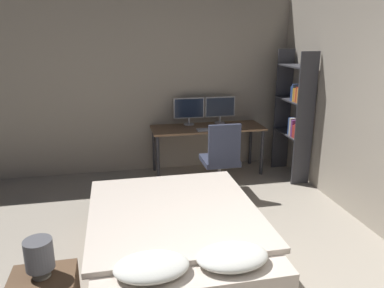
{
  "coord_description": "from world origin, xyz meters",
  "views": [
    {
      "loc": [
        -0.83,
        -1.74,
        2.11
      ],
      "look_at": [
        0.08,
        2.65,
        0.75
      ],
      "focal_mm": 35.0,
      "sensor_mm": 36.0,
      "label": 1
    }
  ],
  "objects_px": {
    "monitor_left": "(189,109)",
    "bookshelf": "(296,111)",
    "monitor_right": "(220,108)",
    "bedside_lamp": "(39,255)",
    "desk": "(208,132)",
    "computer_mouse": "(230,128)",
    "office_chair": "(221,165)",
    "keyboard": "(211,129)",
    "bed": "(176,238)"
  },
  "relations": [
    {
      "from": "desk",
      "to": "bookshelf",
      "type": "bearing_deg",
      "value": -19.54
    },
    {
      "from": "bed",
      "to": "computer_mouse",
      "type": "bearing_deg",
      "value": 60.3
    },
    {
      "from": "bed",
      "to": "office_chair",
      "type": "distance_m",
      "value": 1.65
    },
    {
      "from": "keyboard",
      "to": "computer_mouse",
      "type": "distance_m",
      "value": 0.3
    },
    {
      "from": "monitor_left",
      "to": "bookshelf",
      "type": "relative_size",
      "value": 0.25
    },
    {
      "from": "bedside_lamp",
      "to": "desk",
      "type": "height_order",
      "value": "bedside_lamp"
    },
    {
      "from": "bedside_lamp",
      "to": "office_chair",
      "type": "relative_size",
      "value": 0.28
    },
    {
      "from": "desk",
      "to": "bookshelf",
      "type": "relative_size",
      "value": 0.9
    },
    {
      "from": "bed",
      "to": "monitor_right",
      "type": "height_order",
      "value": "monitor_right"
    },
    {
      "from": "bed",
      "to": "monitor_left",
      "type": "distance_m",
      "value": 2.58
    },
    {
      "from": "bookshelf",
      "to": "keyboard",
      "type": "bearing_deg",
      "value": 169.03
    },
    {
      "from": "desk",
      "to": "monitor_right",
      "type": "xyz_separation_m",
      "value": [
        0.25,
        0.2,
        0.32
      ]
    },
    {
      "from": "bookshelf",
      "to": "desk",
      "type": "bearing_deg",
      "value": 160.46
    },
    {
      "from": "desk",
      "to": "office_chair",
      "type": "xyz_separation_m",
      "value": [
        -0.02,
        -0.79,
        -0.24
      ]
    },
    {
      "from": "bedside_lamp",
      "to": "monitor_left",
      "type": "height_order",
      "value": "monitor_left"
    },
    {
      "from": "monitor_left",
      "to": "bookshelf",
      "type": "height_order",
      "value": "bookshelf"
    },
    {
      "from": "office_chair",
      "to": "bookshelf",
      "type": "relative_size",
      "value": 0.53
    },
    {
      "from": "computer_mouse",
      "to": "bookshelf",
      "type": "distance_m",
      "value": 0.97
    },
    {
      "from": "desk",
      "to": "computer_mouse",
      "type": "bearing_deg",
      "value": -33.05
    },
    {
      "from": "computer_mouse",
      "to": "monitor_left",
      "type": "bearing_deg",
      "value": 144.35
    },
    {
      "from": "bed",
      "to": "keyboard",
      "type": "distance_m",
      "value": 2.24
    },
    {
      "from": "monitor_left",
      "to": "bookshelf",
      "type": "distance_m",
      "value": 1.57
    },
    {
      "from": "monitor_left",
      "to": "computer_mouse",
      "type": "xyz_separation_m",
      "value": [
        0.54,
        -0.39,
        -0.22
      ]
    },
    {
      "from": "bed",
      "to": "bookshelf",
      "type": "height_order",
      "value": "bookshelf"
    },
    {
      "from": "bedside_lamp",
      "to": "bookshelf",
      "type": "distance_m",
      "value": 3.99
    },
    {
      "from": "monitor_left",
      "to": "monitor_right",
      "type": "height_order",
      "value": "same"
    },
    {
      "from": "bed",
      "to": "bedside_lamp",
      "type": "bearing_deg",
      "value": -146.41
    },
    {
      "from": "keyboard",
      "to": "computer_mouse",
      "type": "xyz_separation_m",
      "value": [
        0.3,
        0.0,
        0.01
      ]
    },
    {
      "from": "bed",
      "to": "monitor_left",
      "type": "height_order",
      "value": "monitor_left"
    },
    {
      "from": "desk",
      "to": "keyboard",
      "type": "height_order",
      "value": "keyboard"
    },
    {
      "from": "monitor_left",
      "to": "keyboard",
      "type": "relative_size",
      "value": 1.14
    },
    {
      "from": "office_chair",
      "to": "monitor_left",
      "type": "bearing_deg",
      "value": 103.14
    },
    {
      "from": "desk",
      "to": "bookshelf",
      "type": "xyz_separation_m",
      "value": [
        1.2,
        -0.42,
        0.37
      ]
    },
    {
      "from": "monitor_right",
      "to": "bookshelf",
      "type": "relative_size",
      "value": 0.25
    },
    {
      "from": "keyboard",
      "to": "bookshelf",
      "type": "distance_m",
      "value": 1.25
    },
    {
      "from": "bed",
      "to": "monitor_left",
      "type": "bearing_deg",
      "value": 75.81
    },
    {
      "from": "bookshelf",
      "to": "office_chair",
      "type": "bearing_deg",
      "value": -163.2
    },
    {
      "from": "monitor_left",
      "to": "computer_mouse",
      "type": "distance_m",
      "value": 0.7
    },
    {
      "from": "bedside_lamp",
      "to": "bookshelf",
      "type": "bearing_deg",
      "value": 38.66
    },
    {
      "from": "desk",
      "to": "keyboard",
      "type": "xyz_separation_m",
      "value": [
        0.0,
        -0.19,
        0.09
      ]
    },
    {
      "from": "computer_mouse",
      "to": "office_chair",
      "type": "relative_size",
      "value": 0.07
    },
    {
      "from": "bed",
      "to": "office_chair",
      "type": "height_order",
      "value": "office_chair"
    },
    {
      "from": "desk",
      "to": "bed",
      "type": "bearing_deg",
      "value": -111.14
    },
    {
      "from": "office_chair",
      "to": "bookshelf",
      "type": "bearing_deg",
      "value": 16.8
    },
    {
      "from": "bed",
      "to": "bedside_lamp",
      "type": "xyz_separation_m",
      "value": [
        -1.06,
        -0.7,
        0.41
      ]
    },
    {
      "from": "bookshelf",
      "to": "monitor_left",
      "type": "bearing_deg",
      "value": 156.72
    },
    {
      "from": "monitor_right",
      "to": "bookshelf",
      "type": "bearing_deg",
      "value": -33.14
    },
    {
      "from": "bedside_lamp",
      "to": "keyboard",
      "type": "xyz_separation_m",
      "value": [
        1.91,
        2.72,
        0.08
      ]
    },
    {
      "from": "bedside_lamp",
      "to": "monitor_left",
      "type": "distance_m",
      "value": 3.54
    },
    {
      "from": "bed",
      "to": "keyboard",
      "type": "xyz_separation_m",
      "value": [
        0.85,
        2.01,
        0.49
      ]
    }
  ]
}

